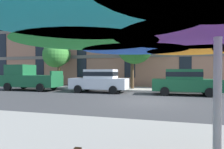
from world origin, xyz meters
TOP-DOWN VIEW (x-y plane):
  - ground_plane at (0.00, 0.00)m, footprint 120.00×120.00m
  - sidewalk_far at (0.00, 6.80)m, footprint 56.00×3.60m
  - apartment_building at (0.00, 14.99)m, footprint 42.30×12.08m
  - pickup_green at (-10.48, 3.70)m, footprint 5.10×2.12m
  - sedan_white at (-4.02, 3.70)m, footprint 4.40×1.98m
  - sedan_green at (2.16, 3.70)m, footprint 4.40×1.98m
  - street_tree_left at (-9.88, 7.38)m, footprint 2.64×2.88m
  - street_tree_middle at (-1.83, 6.45)m, footprint 3.25×3.25m
  - patio_umbrella at (1.37, -9.00)m, footprint 3.39×3.39m

SIDE VIEW (x-z plane):
  - ground_plane at x=0.00m, z-range 0.00..0.00m
  - sidewalk_far at x=0.00m, z-range 0.00..0.12m
  - sedan_white at x=-4.02m, z-range 0.06..1.84m
  - sedan_green at x=2.16m, z-range 0.06..1.84m
  - pickup_green at x=-10.48m, z-range -0.07..2.13m
  - patio_umbrella at x=1.37m, z-range 0.91..3.41m
  - street_tree_left at x=-9.88m, z-range 1.01..5.62m
  - street_tree_middle at x=-1.83m, z-range 1.23..6.78m
  - apartment_building at x=0.00m, z-range 0.00..16.00m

